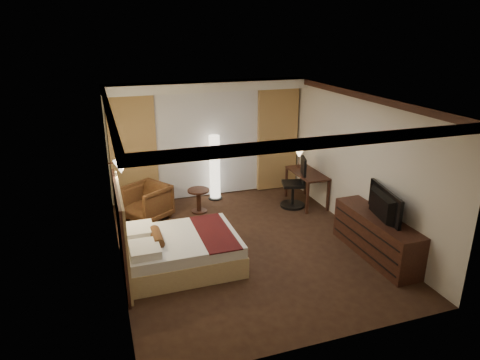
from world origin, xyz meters
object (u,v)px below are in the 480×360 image
object	(u,v)px
bed	(182,251)
side_table	(199,201)
office_chair	(293,182)
floor_lamp	(215,167)
desk	(306,188)
armchair	(147,201)
television	(379,199)
dresser	(376,236)

from	to	relation	value
bed	side_table	xyz separation A→B (m)	(0.79, 2.11, -0.01)
office_chair	bed	bearing A→B (deg)	-132.01
floor_lamp	desk	bearing A→B (deg)	-26.84
floor_lamp	desk	distance (m)	2.14
bed	armchair	distance (m)	2.13
desk	armchair	bearing A→B (deg)	174.91
desk	bed	bearing A→B (deg)	-150.92
office_chair	television	distance (m)	2.56
office_chair	desk	bearing A→B (deg)	24.54
armchair	desk	size ratio (longest dim) A/B	0.70
bed	desk	bearing A→B (deg)	29.08
desk	television	world-z (taller)	television
armchair	side_table	bearing A→B (deg)	57.20
side_table	television	size ratio (longest dim) A/B	0.46
armchair	television	bearing A→B (deg)	17.87
floor_lamp	bed	bearing A→B (deg)	-115.97
armchair	dresser	world-z (taller)	armchair
television	floor_lamp	bearing A→B (deg)	40.01
floor_lamp	dresser	bearing A→B (deg)	-61.02
bed	dresser	xyz separation A→B (m)	(3.26, -0.74, 0.11)
side_table	desk	size ratio (longest dim) A/B	0.44
armchair	desk	xyz separation A→B (m)	(3.53, -0.31, -0.04)
desk	dresser	world-z (taller)	dresser
armchair	desk	bearing A→B (deg)	51.51
armchair	floor_lamp	bearing A→B (deg)	77.71
floor_lamp	dresser	world-z (taller)	floor_lamp
side_table	floor_lamp	distance (m)	0.97
bed	armchair	world-z (taller)	armchair
office_chair	television	world-z (taller)	television
desk	dresser	size ratio (longest dim) A/B	0.60
side_table	television	bearing A→B (deg)	-49.46
bed	desk	distance (m)	3.68
desk	dresser	distance (m)	2.53
desk	television	distance (m)	2.63
bed	desk	size ratio (longest dim) A/B	1.58
desk	dresser	xyz separation A→B (m)	(0.05, -2.53, 0.00)
bed	office_chair	distance (m)	3.35
side_table	office_chair	world-z (taller)	office_chair
dresser	television	bearing A→B (deg)	-180.00
desk	office_chair	bearing A→B (deg)	-172.11
bed	armchair	size ratio (longest dim) A/B	2.25
side_table	television	xyz separation A→B (m)	(2.44, -2.86, 0.82)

